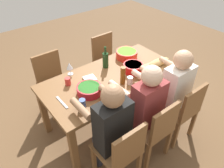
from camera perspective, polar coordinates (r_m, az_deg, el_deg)
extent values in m
plane|color=brown|center=(3.13, 0.00, -9.18)|extent=(8.00, 8.00, 0.00)
cube|color=brown|center=(2.65, 0.00, 1.56)|extent=(1.71, 0.86, 0.04)
cube|color=brown|center=(2.39, -9.99, -16.95)|extent=(0.07, 0.07, 0.70)
cube|color=brown|center=(3.15, 15.72, -1.79)|extent=(0.07, 0.07, 0.70)
cube|color=brown|center=(2.87, -17.46, -6.89)|extent=(0.07, 0.07, 0.70)
cube|color=brown|center=(3.53, 6.48, 4.15)|extent=(0.07, 0.07, 0.70)
cube|color=brown|center=(2.49, 9.77, -10.96)|extent=(0.40, 0.40, 0.03)
cube|color=brown|center=(2.26, 13.68, -9.97)|extent=(0.38, 0.04, 0.40)
cube|color=brown|center=(2.65, 3.91, -13.85)|extent=(0.04, 0.04, 0.42)
cube|color=brown|center=(2.81, 9.20, -10.36)|extent=(0.04, 0.04, 0.42)
cube|color=brown|center=(2.51, 9.30, -18.47)|extent=(0.04, 0.04, 0.42)
cube|color=brown|center=(2.69, 14.52, -14.41)|extent=(0.04, 0.04, 0.42)
cylinder|color=#2D2D38|center=(2.70, 4.67, -12.09)|extent=(0.11, 0.11, 0.45)
cylinder|color=#2D2D38|center=(2.78, 7.17, -10.49)|extent=(0.11, 0.11, 0.45)
cube|color=maroon|center=(2.31, 9.44, -5.36)|extent=(0.34, 0.20, 0.55)
cylinder|color=beige|center=(2.28, 1.92, -1.37)|extent=(0.07, 0.30, 0.07)
cylinder|color=beige|center=(2.47, 8.00, 1.71)|extent=(0.07, 0.30, 0.07)
sphere|color=beige|center=(2.08, 10.45, 2.13)|extent=(0.21, 0.21, 0.21)
cube|color=brown|center=(3.11, -14.60, -0.16)|extent=(0.40, 0.40, 0.03)
cube|color=brown|center=(3.13, -16.67, 4.52)|extent=(0.38, 0.04, 0.40)
cube|color=brown|center=(3.18, -9.90, -3.69)|extent=(0.04, 0.04, 0.42)
cube|color=brown|center=(3.08, -15.37, -6.19)|extent=(0.04, 0.04, 0.42)
cube|color=brown|center=(3.42, -12.76, -0.70)|extent=(0.04, 0.04, 0.42)
cube|color=brown|center=(3.33, -17.89, -2.92)|extent=(0.04, 0.04, 0.42)
cube|color=brown|center=(2.77, 16.57, -6.13)|extent=(0.40, 0.40, 0.03)
cube|color=brown|center=(2.56, 20.54, -4.79)|extent=(0.38, 0.04, 0.40)
cube|color=brown|center=(2.88, 11.04, -9.10)|extent=(0.04, 0.04, 0.42)
cube|color=brown|center=(3.09, 15.34, -6.10)|extent=(0.04, 0.04, 0.42)
cube|color=brown|center=(2.76, 16.30, -12.96)|extent=(0.04, 0.04, 0.42)
cube|color=brown|center=(2.97, 20.40, -9.50)|extent=(0.04, 0.04, 0.42)
cylinder|color=#2D2D38|center=(2.95, 11.55, -7.58)|extent=(0.11, 0.11, 0.45)
cylinder|color=#2D2D38|center=(3.04, 13.59, -6.19)|extent=(0.11, 0.11, 0.45)
cube|color=white|center=(2.61, 16.65, -0.85)|extent=(0.34, 0.20, 0.55)
cylinder|color=tan|center=(2.55, 10.09, 2.76)|extent=(0.07, 0.30, 0.07)
cylinder|color=tan|center=(2.78, 14.93, 5.17)|extent=(0.07, 0.30, 0.07)
sphere|color=tan|center=(2.41, 18.19, 6.07)|extent=(0.21, 0.21, 0.21)
cube|color=brown|center=(3.49, -0.72, 5.69)|extent=(0.40, 0.40, 0.03)
cube|color=brown|center=(3.51, -2.59, 9.87)|extent=(0.38, 0.04, 0.40)
cube|color=brown|center=(3.59, 3.11, 2.39)|extent=(0.04, 0.04, 0.42)
cube|color=brown|center=(3.42, -1.21, 0.37)|extent=(0.04, 0.04, 0.42)
cube|color=brown|center=(3.81, -0.23, 4.71)|extent=(0.04, 0.04, 0.42)
cube|color=brown|center=(3.65, -4.45, 2.91)|extent=(0.04, 0.04, 0.42)
cube|color=brown|center=(2.27, 1.15, -16.64)|extent=(0.40, 0.40, 0.03)
cube|color=brown|center=(2.02, 4.63, -16.35)|extent=(0.38, 0.04, 0.40)
cube|color=brown|center=(2.48, -4.78, -19.10)|extent=(0.04, 0.04, 0.42)
cube|color=brown|center=(2.59, 1.66, -15.27)|extent=(0.04, 0.04, 0.42)
cube|color=brown|center=(2.46, 7.04, -20.14)|extent=(0.04, 0.04, 0.42)
cylinder|color=#2D2D38|center=(2.52, -3.70, -17.16)|extent=(0.11, 0.11, 0.45)
cylinder|color=#2D2D38|center=(2.57, -0.68, -15.39)|extent=(0.11, 0.11, 0.45)
cube|color=black|center=(2.07, 0.19, -10.92)|extent=(0.34, 0.20, 0.55)
cylinder|color=#9E7251|center=(2.08, -8.17, -6.39)|extent=(0.07, 0.30, 0.07)
cylinder|color=#9E7251|center=(2.22, -0.69, -2.68)|extent=(0.07, 0.30, 0.07)
sphere|color=#9E7251|center=(1.81, 0.21, -3.15)|extent=(0.21, 0.21, 0.21)
cylinder|color=red|center=(2.73, 5.55, 4.31)|extent=(0.25, 0.25, 0.10)
cylinder|color=orange|center=(2.71, 5.60, 4.90)|extent=(0.22, 0.22, 0.04)
cylinder|color=red|center=(3.00, 3.87, 7.80)|extent=(0.29, 0.29, 0.10)
cylinder|color=#669E33|center=(2.99, 3.90, 8.36)|extent=(0.26, 0.26, 0.04)
cylinder|color=#B21923|center=(2.38, -6.00, -1.51)|extent=(0.27, 0.27, 0.09)
cylinder|color=#2D7028|center=(2.36, -6.04, -0.97)|extent=(0.24, 0.24, 0.03)
cube|color=tan|center=(2.89, 12.12, 4.72)|extent=(0.42, 0.27, 0.02)
ellipsoid|color=tan|center=(2.86, 12.26, 5.64)|extent=(0.33, 0.15, 0.09)
cylinder|color=#193819|center=(2.77, -1.72, 6.23)|extent=(0.08, 0.08, 0.20)
cylinder|color=#193819|center=(2.70, -1.78, 8.87)|extent=(0.03, 0.03, 0.09)
cylinder|color=brown|center=(2.48, 2.88, 2.28)|extent=(0.06, 0.06, 0.22)
cylinder|color=silver|center=(2.73, -10.84, 2.62)|extent=(0.07, 0.07, 0.01)
cylinder|color=silver|center=(2.71, -10.94, 3.32)|extent=(0.01, 0.01, 0.07)
cone|color=silver|center=(2.67, -11.14, 4.74)|extent=(0.08, 0.08, 0.08)
cylinder|color=white|center=(2.51, 4.73, 0.94)|extent=(0.07, 0.07, 0.09)
cube|color=silver|center=(2.40, 1.35, -2.16)|extent=(0.02, 0.17, 0.01)
cylinder|color=red|center=(2.54, -11.53, 0.68)|extent=(0.07, 0.07, 0.09)
cube|color=silver|center=(2.67, 9.22, 1.86)|extent=(0.02, 0.17, 0.01)
cylinder|color=#334C8C|center=(2.21, -7.76, -5.15)|extent=(0.07, 0.07, 0.10)
cube|color=silver|center=(2.33, -13.00, -4.70)|extent=(0.03, 0.23, 0.01)
cube|color=white|center=(2.60, -5.83, 1.36)|extent=(0.16, 0.16, 0.02)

